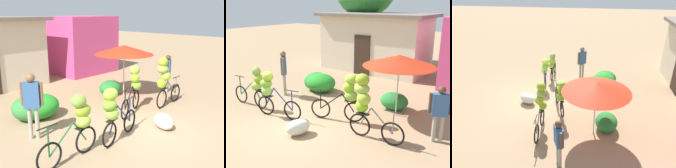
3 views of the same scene
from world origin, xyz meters
The scene contains 12 objects.
ground_plane centered at (0.00, 0.00, 0.00)m, with size 60.00×60.00×0.00m, color #9C7C5A.
hedge_bush_front_left centered at (-1.76, 2.92, 0.37)m, with size 0.96×1.05×0.74m, color #327C37.
hedge_bush_front_right centered at (-1.42, 2.83, 0.38)m, with size 1.26×1.09×0.76m, color #258C25.
hedge_bush_mid centered at (1.84, 2.86, 0.29)m, with size 0.97×0.79×0.59m, color #257731.
market_umbrella centered at (2.12, 2.42, 1.82)m, with size 2.27×2.27×2.00m.
bicycle_leftmost centered at (-2.10, 0.15, 0.84)m, with size 1.70×0.46×1.46m.
bicycle_near_pile centered at (-1.10, -0.01, 0.87)m, with size 1.65×0.45×1.47m.
bicycle_center_loaded centered at (1.09, 1.09, 0.88)m, with size 1.64×0.70×1.51m.
bicycle_by_shop centered at (2.07, 0.54, 1.04)m, with size 1.61×0.43×1.77m.
produce_sack centered at (0.51, -0.45, 0.22)m, with size 0.70×0.44×0.44m, color silver.
person_vendor centered at (3.74, 1.44, 0.94)m, with size 0.54×0.34×1.54m.
person_bystander centered at (-2.32, 1.68, 1.09)m, with size 0.43×0.43×1.76m.
Camera 3 is at (8.47, 2.26, 5.05)m, focal length 35.33 mm.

